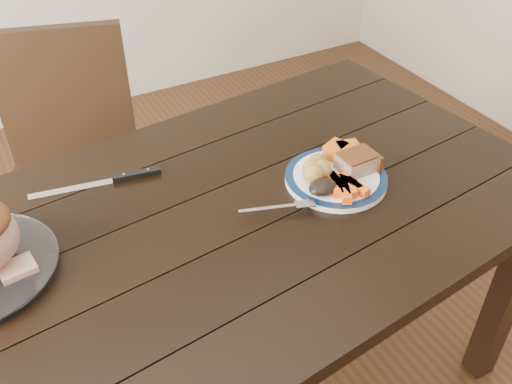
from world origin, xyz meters
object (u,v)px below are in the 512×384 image
chair_far (74,159)px  carving_knife (121,178)px  dining_table (223,244)px  pork_slice (357,163)px  fork (283,207)px  dinner_plate (336,179)px

chair_far → carving_knife: (0.03, -0.49, 0.23)m
dining_table → pork_slice: (0.36, -0.03, 0.13)m
pork_slice → carving_knife: pork_slice is taller
fork → carving_knife: size_ratio=0.55×
chair_far → fork: size_ratio=5.34×
dining_table → chair_far: size_ratio=1.82×
pork_slice → fork: (-0.23, -0.04, -0.02)m
pork_slice → carving_knife: size_ratio=0.28×
dining_table → carving_knife: 0.31m
dining_table → chair_far: chair_far is taller
chair_far → dinner_plate: bearing=139.4°
dining_table → dinner_plate: 0.32m
dining_table → fork: size_ratio=9.70×
dinner_plate → fork: 0.18m
fork → carving_knife: (-0.29, 0.31, -0.01)m
dining_table → pork_slice: bearing=-4.1°
chair_far → pork_slice: size_ratio=10.38×
dinner_plate → carving_knife: 0.53m
chair_far → pork_slice: bearing=142.1°
pork_slice → fork: pork_slice is taller
dinner_plate → fork: bearing=-166.4°
pork_slice → dining_table: bearing=175.9°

